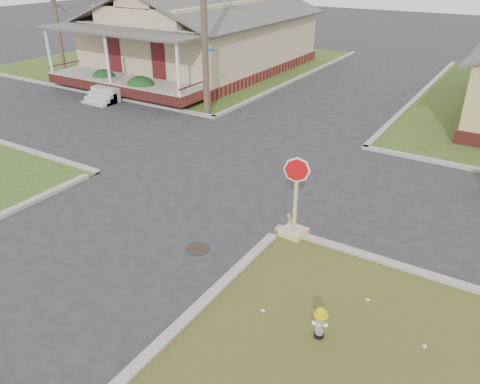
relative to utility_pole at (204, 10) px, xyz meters
The scene contains 11 objects.
ground 10.89m from the utility_pole, 64.74° to the right, with size 120.00×120.00×0.00m, color #252527.
verge_far_left 13.48m from the utility_pole, 134.04° to the left, with size 19.00×19.00×0.05m, color #304819.
curbs 7.39m from the utility_pole, 42.88° to the right, with size 80.00×40.00×0.12m, color gray, non-canonical shape.
manhole 12.29m from the utility_pole, 55.75° to the right, with size 0.64×0.64×0.01m, color black.
corner_house 9.99m from the utility_pole, 126.69° to the left, with size 10.10×15.50×5.30m.
utility_pole is the anchor object (origin of this frame).
tree_far_left 14.31m from the utility_pole, 167.34° to the left, with size 0.22×0.22×4.90m, color #453328.
fire_hydrant 15.43m from the utility_pole, 45.97° to the right, with size 0.27×0.27×0.72m.
stop_sign 11.89m from the utility_pole, 42.47° to the right, with size 0.64×0.63×2.26m.
hedge_left 8.33m from the utility_pole, behind, with size 1.49×1.22×1.13m, color #173814.
hedge_right 5.87m from the utility_pole, behind, with size 1.54×1.26×1.18m, color #173814.
Camera 1 is at (8.46, -8.49, 6.79)m, focal length 35.00 mm.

